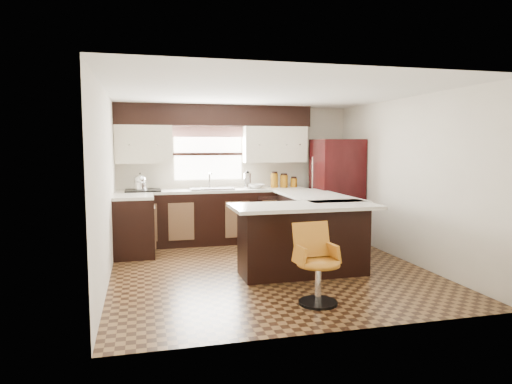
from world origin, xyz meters
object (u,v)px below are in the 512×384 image
object	(u,v)px
peninsula_long	(313,226)
refrigerator	(336,190)
peninsula_return	(303,241)
bar_chair	(318,265)

from	to	relation	value
peninsula_long	refrigerator	world-z (taller)	refrigerator
peninsula_return	bar_chair	xyz separation A→B (m)	(-0.23, -1.11, -0.02)
peninsula_long	peninsula_return	distance (m)	1.11
bar_chair	refrigerator	bearing A→B (deg)	57.28
peninsula_long	bar_chair	xyz separation A→B (m)	(-0.76, -2.09, -0.02)
peninsula_return	refrigerator	bearing A→B (deg)	55.17
peninsula_long	peninsula_return	size ratio (longest dim) A/B	1.18
refrigerator	peninsula_return	bearing A→B (deg)	-124.83
peninsula_return	bar_chair	world-z (taller)	peninsula_return
peninsula_return	peninsula_long	bearing A→B (deg)	61.70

